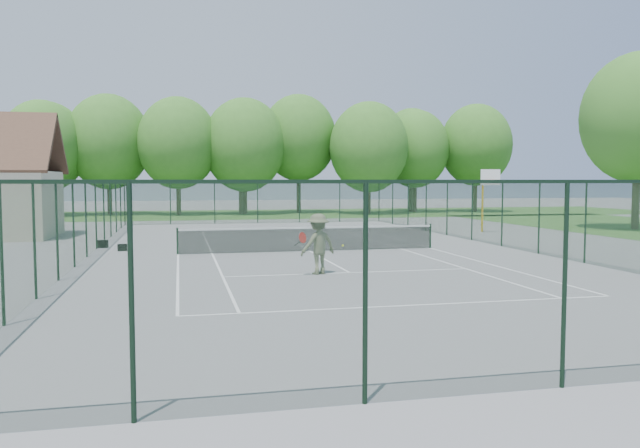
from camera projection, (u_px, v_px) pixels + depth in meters
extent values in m
plane|color=gray|center=(310.00, 251.00, 26.60)|extent=(140.00, 140.00, 0.00)
cube|color=#3C6E28|center=(241.00, 214.00, 55.79)|extent=(80.00, 16.00, 0.01)
cube|color=white|center=(270.00, 230.00, 38.16)|extent=(10.97, 0.08, 0.01)
cube|color=white|center=(410.00, 305.00, 15.04)|extent=(10.97, 0.08, 0.01)
cube|color=white|center=(285.00, 238.00, 32.83)|extent=(8.23, 0.08, 0.01)
cube|color=white|center=(350.00, 273.00, 20.37)|extent=(8.23, 0.08, 0.01)
cube|color=white|center=(430.00, 248.00, 27.81)|extent=(0.08, 23.77, 0.01)
cube|color=white|center=(178.00, 254.00, 25.39)|extent=(0.08, 23.77, 0.01)
cube|color=white|center=(401.00, 249.00, 27.51)|extent=(0.08, 23.77, 0.01)
cube|color=white|center=(212.00, 254.00, 25.69)|extent=(0.08, 23.77, 0.01)
cube|color=white|center=(310.00, 251.00, 26.60)|extent=(0.08, 12.80, 0.01)
cylinder|color=black|center=(178.00, 241.00, 25.35)|extent=(0.08, 0.08, 1.10)
cylinder|color=black|center=(430.00, 236.00, 27.77)|extent=(0.08, 0.08, 1.10)
cube|color=black|center=(310.00, 240.00, 26.57)|extent=(11.00, 0.02, 0.96)
cube|color=white|center=(310.00, 228.00, 26.53)|extent=(11.00, 0.05, 0.07)
cube|color=#1C3B22|center=(258.00, 202.00, 44.01)|extent=(18.00, 0.02, 3.00)
cube|color=#1C3B22|center=(565.00, 286.00, 8.98)|extent=(18.00, 0.02, 3.00)
cube|color=#1C3B22|center=(502.00, 214.00, 28.48)|extent=(0.02, 36.00, 3.00)
cube|color=#1C3B22|center=(86.00, 219.00, 24.52)|extent=(0.02, 36.00, 3.00)
cube|color=black|center=(257.00, 181.00, 43.91)|extent=(18.00, 0.05, 0.05)
cube|color=black|center=(567.00, 181.00, 8.88)|extent=(18.00, 0.05, 0.05)
cube|color=black|center=(503.00, 181.00, 28.37)|extent=(0.05, 36.00, 0.05)
cube|color=black|center=(85.00, 181.00, 24.41)|extent=(0.05, 36.00, 0.05)
cylinder|color=#453625|center=(43.00, 191.00, 52.01)|extent=(0.40, 0.40, 4.20)
ellipsoid|color=#407E2A|center=(42.00, 144.00, 51.74)|extent=(6.40, 6.40, 7.40)
cylinder|color=#453625|center=(241.00, 191.00, 55.64)|extent=(0.40, 0.40, 4.20)
ellipsoid|color=#407E2A|center=(241.00, 147.00, 55.37)|extent=(6.40, 6.40, 7.40)
cylinder|color=#453625|center=(415.00, 190.00, 59.28)|extent=(0.40, 0.40, 4.20)
ellipsoid|color=#407E2A|center=(415.00, 149.00, 59.00)|extent=(6.40, 6.40, 7.40)
cylinder|color=#E9B112|center=(482.00, 202.00, 36.48)|extent=(0.12, 0.12, 3.50)
cube|color=#E9B112|center=(487.00, 175.00, 35.93)|extent=(0.08, 0.90, 0.08)
cube|color=white|center=(490.00, 177.00, 35.51)|extent=(1.20, 0.05, 0.90)
torus|color=#D24D18|center=(492.00, 180.00, 35.29)|extent=(0.48, 0.48, 0.02)
cylinder|color=#453625|center=(636.00, 191.00, 38.22)|extent=(0.46, 0.46, 4.78)
ellipsoid|color=#407E2A|center=(639.00, 118.00, 37.91)|extent=(6.83, 6.83, 7.97)
cube|color=black|center=(103.00, 244.00, 27.93)|extent=(0.48, 0.36, 0.35)
cube|color=black|center=(122.00, 247.00, 26.67)|extent=(0.42, 0.29, 0.30)
imported|color=#5C6045|center=(318.00, 244.00, 20.02)|extent=(1.44, 1.15, 1.95)
sphere|color=#E2F627|center=(343.00, 245.00, 20.63)|extent=(0.07, 0.07, 0.07)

